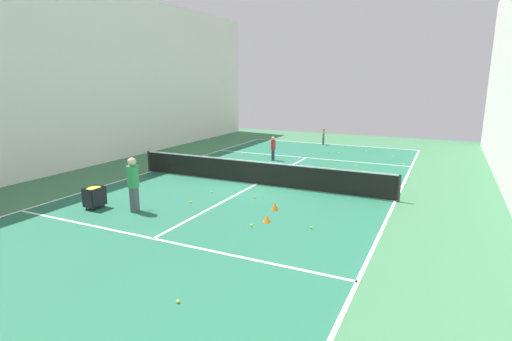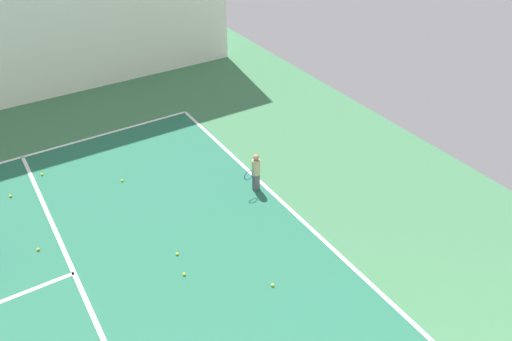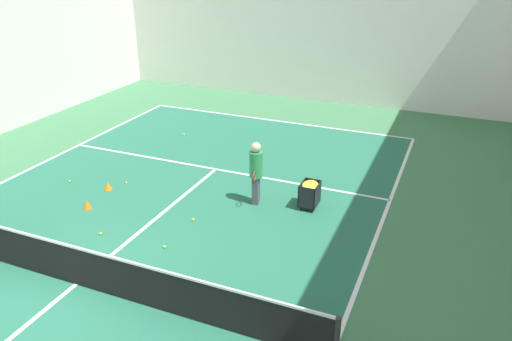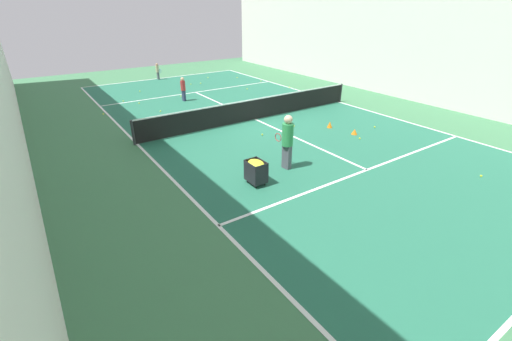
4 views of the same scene
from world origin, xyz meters
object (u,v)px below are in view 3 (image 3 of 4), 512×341
ball_cart (310,190)px  training_cone_1 (87,204)px  tennis_net (73,264)px  coach_at_net (256,169)px

ball_cart → training_cone_1: ball_cart is taller
tennis_net → ball_cart: (3.55, 5.24, 0.02)m
tennis_net → ball_cart: bearing=55.9°
tennis_net → coach_at_net: (2.10, 4.90, 0.53)m
coach_at_net → ball_cart: 1.57m
tennis_net → training_cone_1: size_ratio=41.43×
ball_cart → training_cone_1: bearing=-156.4°
tennis_net → ball_cart: tennis_net is taller
training_cone_1 → coach_at_net: bearing=27.0°
coach_at_net → ball_cart: size_ratio=2.39×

